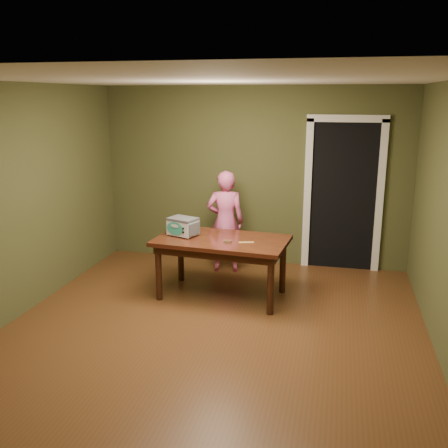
# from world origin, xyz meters

# --- Properties ---
(floor) EXTENTS (5.00, 5.00, 0.00)m
(floor) POSITION_xyz_m (0.00, 0.00, 0.00)
(floor) COLOR #5B311A
(floor) RESTS_ON ground
(room_shell) EXTENTS (4.52, 5.02, 2.61)m
(room_shell) POSITION_xyz_m (0.00, 0.00, 1.71)
(room_shell) COLOR #454926
(room_shell) RESTS_ON ground
(doorway) EXTENTS (1.10, 0.66, 2.25)m
(doorway) POSITION_xyz_m (1.30, 2.78, 1.06)
(doorway) COLOR black
(doorway) RESTS_ON ground
(dining_table) EXTENTS (1.67, 1.03, 0.75)m
(dining_table) POSITION_xyz_m (-0.13, 1.05, 0.65)
(dining_table) COLOR #33140B
(dining_table) RESTS_ON floor
(toy_oven) EXTENTS (0.42, 0.35, 0.23)m
(toy_oven) POSITION_xyz_m (-0.64, 1.08, 0.87)
(toy_oven) COLOR #4C4F54
(toy_oven) RESTS_ON dining_table
(baking_pan) EXTENTS (0.10, 0.10, 0.02)m
(baking_pan) POSITION_xyz_m (-0.03, 0.92, 0.76)
(baking_pan) COLOR silver
(baking_pan) RESTS_ON dining_table
(spatula) EXTENTS (0.18, 0.07, 0.01)m
(spatula) POSITION_xyz_m (0.19, 0.95, 0.75)
(spatula) COLOR #FFD26E
(spatula) RESTS_ON dining_table
(child) EXTENTS (0.59, 0.45, 1.45)m
(child) POSITION_xyz_m (-0.30, 1.98, 0.73)
(child) COLOR #DD5B93
(child) RESTS_ON floor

